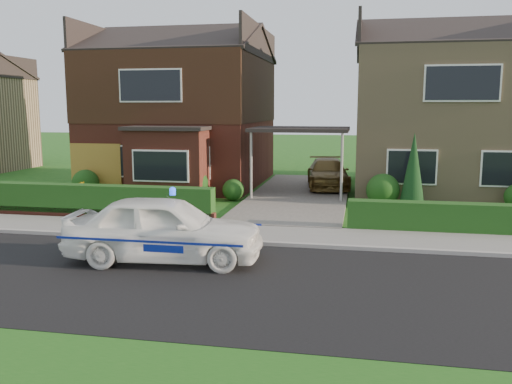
# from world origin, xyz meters

# --- Properties ---
(ground) EXTENTS (120.00, 120.00, 0.00)m
(ground) POSITION_xyz_m (0.00, 0.00, 0.00)
(ground) COLOR #1C5416
(ground) RESTS_ON ground
(road) EXTENTS (60.00, 6.00, 0.02)m
(road) POSITION_xyz_m (0.00, 0.00, 0.00)
(road) COLOR black
(road) RESTS_ON ground
(kerb) EXTENTS (60.00, 0.16, 0.12)m
(kerb) POSITION_xyz_m (0.00, 3.05, 0.06)
(kerb) COLOR #9E9993
(kerb) RESTS_ON ground
(sidewalk) EXTENTS (60.00, 2.00, 0.10)m
(sidewalk) POSITION_xyz_m (0.00, 4.10, 0.05)
(sidewalk) COLOR slate
(sidewalk) RESTS_ON ground
(driveway) EXTENTS (3.80, 12.00, 0.12)m
(driveway) POSITION_xyz_m (0.00, 11.00, 0.06)
(driveway) COLOR #666059
(driveway) RESTS_ON ground
(house_left) EXTENTS (7.50, 9.53, 7.25)m
(house_left) POSITION_xyz_m (-5.78, 13.90, 3.81)
(house_left) COLOR maroon
(house_left) RESTS_ON ground
(house_right) EXTENTS (7.50, 8.06, 7.25)m
(house_right) POSITION_xyz_m (5.80, 13.99, 3.66)
(house_right) COLOR #9F8661
(house_right) RESTS_ON ground
(carport_link) EXTENTS (3.80, 3.00, 2.77)m
(carport_link) POSITION_xyz_m (0.00, 10.95, 2.66)
(carport_link) COLOR black
(carport_link) RESTS_ON ground
(garage_door) EXTENTS (2.20, 0.10, 2.10)m
(garage_door) POSITION_xyz_m (-8.25, 9.96, 1.05)
(garage_door) COLOR olive
(garage_door) RESTS_ON ground
(dwarf_wall) EXTENTS (7.70, 0.25, 0.36)m
(dwarf_wall) POSITION_xyz_m (-5.80, 5.30, 0.18)
(dwarf_wall) COLOR maroon
(dwarf_wall) RESTS_ON ground
(hedge_left) EXTENTS (7.50, 0.55, 0.90)m
(hedge_left) POSITION_xyz_m (-5.80, 5.45, 0.00)
(hedge_left) COLOR #1B3D13
(hedge_left) RESTS_ON ground
(hedge_right) EXTENTS (7.50, 0.55, 0.80)m
(hedge_right) POSITION_xyz_m (5.80, 5.35, 0.00)
(hedge_right) COLOR #1B3D13
(hedge_right) RESTS_ON ground
(shrub_left_far) EXTENTS (1.08, 1.08, 1.08)m
(shrub_left_far) POSITION_xyz_m (-8.50, 9.50, 0.54)
(shrub_left_far) COLOR #1B3D13
(shrub_left_far) RESTS_ON ground
(shrub_left_mid) EXTENTS (1.32, 1.32, 1.32)m
(shrub_left_mid) POSITION_xyz_m (-4.00, 9.30, 0.66)
(shrub_left_mid) COLOR #1B3D13
(shrub_left_mid) RESTS_ON ground
(shrub_left_near) EXTENTS (0.84, 0.84, 0.84)m
(shrub_left_near) POSITION_xyz_m (-2.40, 9.60, 0.42)
(shrub_left_near) COLOR #1B3D13
(shrub_left_near) RESTS_ON ground
(shrub_right_near) EXTENTS (1.20, 1.20, 1.20)m
(shrub_right_near) POSITION_xyz_m (3.20, 9.40, 0.60)
(shrub_right_near) COLOR #1B3D13
(shrub_right_near) RESTS_ON ground
(conifer_a) EXTENTS (0.90, 0.90, 2.60)m
(conifer_a) POSITION_xyz_m (4.20, 9.20, 1.30)
(conifer_a) COLOR black
(conifer_a) RESTS_ON ground
(police_car) EXTENTS (4.19, 4.70, 1.72)m
(police_car) POSITION_xyz_m (-2.04, 1.20, 0.78)
(police_car) COLOR white
(police_car) RESTS_ON ground
(driveway_car) EXTENTS (2.20, 4.37, 1.22)m
(driveway_car) POSITION_xyz_m (1.00, 12.99, 0.73)
(driveway_car) COLOR brown
(driveway_car) RESTS_ON driveway
(potted_plant_a) EXTENTS (0.46, 0.34, 0.80)m
(potted_plant_a) POSITION_xyz_m (-5.48, 9.00, 0.40)
(potted_plant_a) COLOR gray
(potted_plant_a) RESTS_ON ground
(potted_plant_b) EXTENTS (0.50, 0.47, 0.72)m
(potted_plant_b) POSITION_xyz_m (-8.21, 8.54, 0.36)
(potted_plant_b) COLOR gray
(potted_plant_b) RESTS_ON ground
(potted_plant_c) EXTENTS (0.44, 0.44, 0.79)m
(potted_plant_c) POSITION_xyz_m (-3.73, 6.00, 0.39)
(potted_plant_c) COLOR gray
(potted_plant_c) RESTS_ON ground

